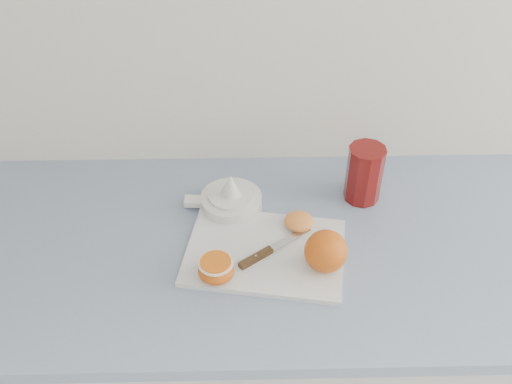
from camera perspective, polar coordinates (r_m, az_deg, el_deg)
The scene contains 8 objects.
counter at distance 1.59m, azimuth 6.13°, elevation -16.09°, with size 2.48×0.64×0.89m.
cutting_board at distance 1.21m, azimuth 0.91°, elevation -6.02°, with size 0.33×0.23×0.01m, color silver.
whole_orange at distance 1.15m, azimuth 7.01°, elevation -5.90°, with size 0.09×0.09×0.09m.
half_orange at distance 1.14m, azimuth -4.01°, elevation -7.70°, with size 0.07×0.07×0.05m.
squeezed_shell at distance 1.25m, azimuth 4.31°, elevation -2.92°, with size 0.06×0.06×0.03m.
paring_knife at distance 1.19m, azimuth 0.63°, elevation -6.24°, with size 0.16×0.12×0.01m.
citrus_juicer at distance 1.30m, azimuth -2.57°, elevation -0.74°, with size 0.18×0.14×0.09m.
red_tumbler at distance 1.33m, azimuth 10.75°, elevation 1.63°, with size 0.09×0.09×0.14m.
Camera 1 is at (-0.16, 0.82, 1.76)m, focal length 40.00 mm.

